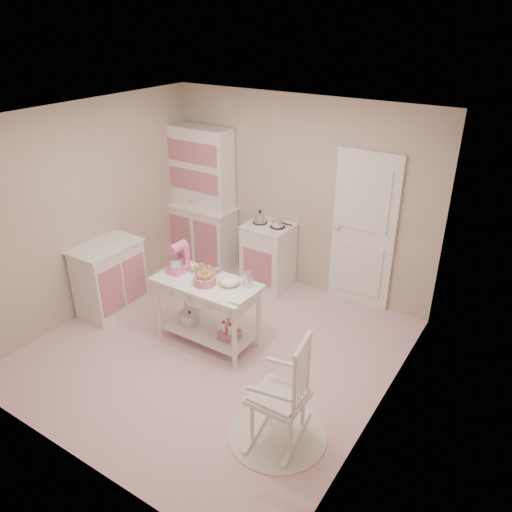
{
  "coord_description": "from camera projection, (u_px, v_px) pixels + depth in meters",
  "views": [
    {
      "loc": [
        2.92,
        -3.67,
        3.51
      ],
      "look_at": [
        0.18,
        0.59,
        1.0
      ],
      "focal_mm": 35.0,
      "sensor_mm": 36.0,
      "label": 1
    }
  ],
  "objects": [
    {
      "name": "stove",
      "position": [
        268.0,
        255.0,
        6.89
      ],
      "size": [
        0.62,
        0.57,
        0.92
      ],
      "primitive_type": "cube",
      "color": "white",
      "rests_on": "ground"
    },
    {
      "name": "mixing_bowl",
      "position": [
        229.0,
        282.0,
        5.45
      ],
      "size": [
        0.24,
        0.24,
        0.07
      ],
      "primitive_type": "imported",
      "color": "white",
      "rests_on": "work_table"
    },
    {
      "name": "base_cabinet",
      "position": [
        110.0,
        278.0,
        6.3
      ],
      "size": [
        0.54,
        0.84,
        0.92
      ],
      "primitive_type": "cube",
      "color": "white",
      "rests_on": "ground"
    },
    {
      "name": "recipe_book",
      "position": [
        233.0,
        297.0,
        5.22
      ],
      "size": [
        0.17,
        0.22,
        0.02
      ],
      "primitive_type": "imported",
      "rotation": [
        0.0,
        0.0,
        -0.04
      ],
      "color": "white",
      "rests_on": "work_table"
    },
    {
      "name": "work_table",
      "position": [
        208.0,
        312.0,
        5.71
      ],
      "size": [
        1.2,
        0.6,
        0.8
      ],
      "primitive_type": "cube",
      "color": "white",
      "rests_on": "ground"
    },
    {
      "name": "metal_pitcher",
      "position": [
        247.0,
        279.0,
        5.4
      ],
      "size": [
        0.1,
        0.1,
        0.17
      ],
      "primitive_type": "cylinder",
      "color": "silver",
      "rests_on": "work_table"
    },
    {
      "name": "cookie_tray",
      "position": [
        206.0,
        271.0,
        5.73
      ],
      "size": [
        0.34,
        0.24,
        0.02
      ],
      "primitive_type": "cube",
      "color": "silver",
      "rests_on": "work_table"
    },
    {
      "name": "lace_rug",
      "position": [
        277.0,
        434.0,
        4.58
      ],
      "size": [
        0.92,
        0.92,
        0.01
      ],
      "primitive_type": "cylinder",
      "color": "white",
      "rests_on": "ground"
    },
    {
      "name": "door",
      "position": [
        363.0,
        231.0,
        6.24
      ],
      "size": [
        0.82,
        0.05,
        2.04
      ],
      "primitive_type": "cube",
      "color": "white",
      "rests_on": "ground"
    },
    {
      "name": "stand_mixer",
      "position": [
        178.0,
        258.0,
        5.67
      ],
      "size": [
        0.21,
        0.29,
        0.34
      ],
      "primitive_type": "cube",
      "rotation": [
        0.0,
        0.0,
        -0.05
      ],
      "color": "pink",
      "rests_on": "work_table"
    },
    {
      "name": "rocking_chair",
      "position": [
        279.0,
        388.0,
        4.34
      ],
      "size": [
        0.59,
        0.79,
        1.1
      ],
      "primitive_type": "cube",
      "rotation": [
        0.0,
        0.0,
        0.16
      ],
      "color": "white",
      "rests_on": "ground"
    },
    {
      "name": "bread_basket",
      "position": [
        205.0,
        280.0,
        5.46
      ],
      "size": [
        0.25,
        0.25,
        0.09
      ],
      "primitive_type": "cylinder",
      "color": "#C47081",
      "rests_on": "work_table"
    },
    {
      "name": "room_shell",
      "position": [
        210.0,
        216.0,
        5.01
      ],
      "size": [
        3.84,
        3.84,
        2.62
      ],
      "color": "pink",
      "rests_on": "ground"
    },
    {
      "name": "hutch",
      "position": [
        200.0,
        199.0,
        7.25
      ],
      "size": [
        1.06,
        0.5,
        2.08
      ],
      "primitive_type": "cube",
      "color": "white",
      "rests_on": "ground"
    }
  ]
}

